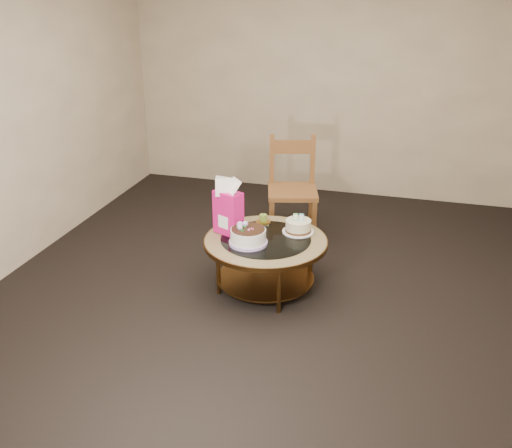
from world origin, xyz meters
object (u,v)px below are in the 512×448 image
(coffee_table, at_px, (266,247))
(decorated_cake, at_px, (248,237))
(cream_cake, at_px, (298,226))
(gift_bag, at_px, (228,207))
(dining_chair, at_px, (292,189))

(coffee_table, relative_size, decorated_cake, 3.29)
(coffee_table, xyz_separation_m, cream_cake, (0.23, 0.20, 0.13))
(cream_cake, relative_size, gift_bag, 0.56)
(gift_bag, relative_size, dining_chair, 0.46)
(cream_cake, bearing_deg, coffee_table, -148.37)
(decorated_cake, bearing_deg, coffee_table, 49.17)
(coffee_table, distance_m, gift_bag, 0.45)
(cream_cake, xyz_separation_m, dining_chair, (-0.24, 0.86, 0.01))
(cream_cake, height_order, gift_bag, gift_bag)
(dining_chair, bearing_deg, cream_cake, -89.38)
(decorated_cake, height_order, cream_cake, decorated_cake)
(coffee_table, bearing_deg, gift_bag, 175.28)
(cream_cake, bearing_deg, gift_bag, -172.04)
(coffee_table, bearing_deg, cream_cake, 40.70)
(cream_cake, distance_m, gift_bag, 0.61)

